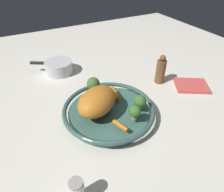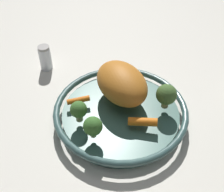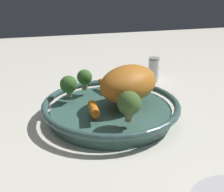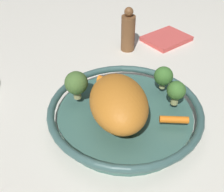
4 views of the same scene
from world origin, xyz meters
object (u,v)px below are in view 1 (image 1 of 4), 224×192
object	(u,v)px
baby_carrot_back	(120,126)
salt_shaker	(77,191)
baby_carrot_left	(115,93)
pepper_mill	(161,71)
serving_bowl	(109,111)
saucepan	(59,67)
broccoli_floret_edge	(140,101)
broccoli_floret_small	(93,84)
roast_chicken_piece	(97,101)
dish_towel	(191,85)
broccoli_floret_mid	(135,112)

from	to	relation	value
baby_carrot_back	salt_shaker	world-z (taller)	salt_shaker
baby_carrot_left	salt_shaker	bearing A→B (deg)	48.18
pepper_mill	serving_bowl	bearing A→B (deg)	17.72
salt_shaker	saucepan	distance (m)	0.67
broccoli_floret_edge	broccoli_floret_small	bearing A→B (deg)	-57.86
roast_chicken_piece	saucepan	bearing A→B (deg)	-86.02
pepper_mill	dish_towel	bearing A→B (deg)	136.43
baby_carrot_left	broccoli_floret_edge	bearing A→B (deg)	109.91
salt_shaker	broccoli_floret_mid	bearing A→B (deg)	-150.92
baby_carrot_back	salt_shaker	distance (m)	0.24
broccoli_floret_mid	saucepan	bearing A→B (deg)	-76.67
pepper_mill	broccoli_floret_mid	bearing A→B (deg)	36.18
roast_chicken_piece	broccoli_floret_mid	world-z (taller)	roast_chicken_piece
serving_bowl	baby_carrot_left	size ratio (longest dim) A/B	4.97
baby_carrot_back	broccoli_floret_mid	distance (m)	0.07
broccoli_floret_edge	salt_shaker	size ratio (longest dim) A/B	0.68
broccoli_floret_edge	pepper_mill	size ratio (longest dim) A/B	0.40
baby_carrot_left	dish_towel	world-z (taller)	baby_carrot_left
serving_bowl	pepper_mill	size ratio (longest dim) A/B	2.46
serving_bowl	broccoli_floret_mid	size ratio (longest dim) A/B	6.12
serving_bowl	dish_towel	xyz separation A→B (m)	(-0.43, -0.00, -0.02)
roast_chicken_piece	saucepan	xyz separation A→B (m)	(0.03, -0.41, -0.06)
baby_carrot_back	broccoli_floret_small	bearing A→B (deg)	-90.48
roast_chicken_piece	dish_towel	distance (m)	0.48
roast_chicken_piece	baby_carrot_left	bearing A→B (deg)	-151.20
serving_bowl	salt_shaker	size ratio (longest dim) A/B	4.23
broccoli_floret_mid	pepper_mill	world-z (taller)	pepper_mill
pepper_mill	roast_chicken_piece	bearing A→B (deg)	15.69
baby_carrot_left	pepper_mill	size ratio (longest dim) A/B	0.49
broccoli_floret_edge	baby_carrot_left	bearing A→B (deg)	-70.09
serving_bowl	salt_shaker	world-z (taller)	salt_shaker
broccoli_floret_small	pepper_mill	xyz separation A→B (m)	(-0.33, 0.01, -0.02)
roast_chicken_piece	salt_shaker	xyz separation A→B (m)	(0.16, 0.24, -0.05)
baby_carrot_back	pepper_mill	bearing A→B (deg)	-147.69
pepper_mill	saucepan	distance (m)	0.50
baby_carrot_back	broccoli_floret_edge	size ratio (longest dim) A/B	1.06
pepper_mill	dish_towel	size ratio (longest dim) A/B	0.97
baby_carrot_left	salt_shaker	size ratio (longest dim) A/B	0.85
baby_carrot_left	broccoli_floret_small	xyz separation A→B (m)	(0.07, -0.06, 0.03)
saucepan	salt_shaker	bearing A→B (deg)	78.22
broccoli_floret_small	saucepan	size ratio (longest dim) A/B	0.34
saucepan	dish_towel	distance (m)	0.65
serving_bowl	pepper_mill	bearing A→B (deg)	-162.28
broccoli_floret_mid	pepper_mill	bearing A→B (deg)	-143.82
broccoli_floret_edge	salt_shaker	bearing A→B (deg)	30.79
salt_shaker	pepper_mill	world-z (taller)	pepper_mill
roast_chicken_piece	baby_carrot_left	size ratio (longest dim) A/B	2.39
broccoli_floret_small	broccoli_floret_mid	bearing A→B (deg)	105.83
roast_chicken_piece	broccoli_floret_edge	bearing A→B (deg)	157.16
dish_towel	broccoli_floret_mid	bearing A→B (deg)	14.61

